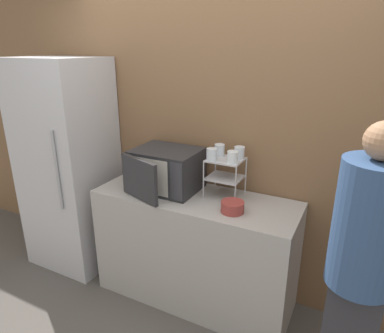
% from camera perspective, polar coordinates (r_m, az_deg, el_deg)
% --- Properties ---
extents(ground_plane, '(12.00, 12.00, 0.00)m').
position_cam_1_polar(ground_plane, '(2.94, -2.37, -23.77)').
color(ground_plane, '#4C4742').
extents(wall_back, '(8.00, 0.06, 2.60)m').
position_cam_1_polar(wall_back, '(2.78, 3.56, 4.64)').
color(wall_back, brown).
rests_on(wall_back, ground_plane).
extents(counter, '(1.58, 0.58, 0.92)m').
position_cam_1_polar(counter, '(2.85, 0.44, -13.48)').
color(counter, '#9E9993').
rests_on(counter, ground_plane).
extents(microwave, '(0.52, 0.56, 0.33)m').
position_cam_1_polar(microwave, '(2.72, -4.44, -0.55)').
color(microwave, '#262628').
rests_on(microwave, counter).
extents(dish_rack, '(0.26, 0.23, 0.30)m').
position_cam_1_polar(dish_rack, '(2.58, 5.55, -0.50)').
color(dish_rack, '#B2B2B7').
rests_on(dish_rack, counter).
extents(glass_front_left, '(0.08, 0.08, 0.09)m').
position_cam_1_polar(glass_front_left, '(2.51, 3.31, 2.05)').
color(glass_front_left, silver).
rests_on(glass_front_left, dish_rack).
extents(glass_back_right, '(0.08, 0.08, 0.09)m').
position_cam_1_polar(glass_back_right, '(2.57, 7.89, 2.34)').
color(glass_back_right, silver).
rests_on(glass_back_right, dish_rack).
extents(glass_front_right, '(0.08, 0.08, 0.09)m').
position_cam_1_polar(glass_front_right, '(2.46, 6.78, 1.56)').
color(glass_front_right, silver).
rests_on(glass_front_right, dish_rack).
extents(glass_back_left, '(0.08, 0.08, 0.09)m').
position_cam_1_polar(glass_back_left, '(2.62, 4.60, 2.78)').
color(glass_back_left, silver).
rests_on(glass_back_left, dish_rack).
extents(bowl, '(0.16, 0.16, 0.08)m').
position_cam_1_polar(bowl, '(2.40, 6.76, -6.71)').
color(bowl, maroon).
rests_on(bowl, counter).
extents(person, '(0.35, 0.35, 1.69)m').
position_cam_1_polar(person, '(2.09, 26.50, -13.45)').
color(person, '#2D2D33').
rests_on(person, ground_plane).
extents(refrigerator, '(0.75, 0.64, 1.92)m').
position_cam_1_polar(refrigerator, '(3.35, -19.89, 0.03)').
color(refrigerator, '#B7B7BC').
rests_on(refrigerator, ground_plane).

